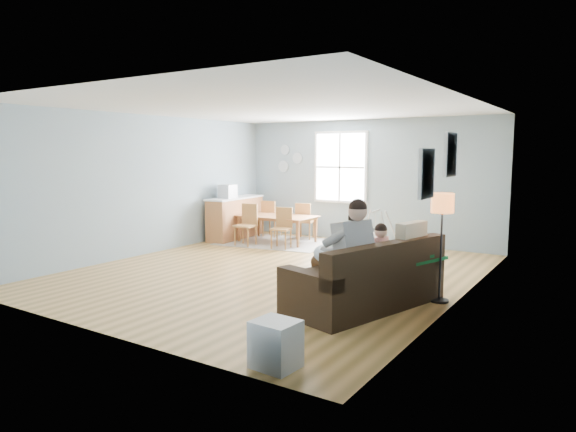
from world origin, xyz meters
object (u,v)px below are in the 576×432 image
Objects in this scene: storage_cube at (275,344)px; dining_table at (276,229)px; chair_sw at (247,222)px; baby_swing at (375,237)px; floor_lamp at (442,212)px; chair_se at (282,226)px; toddler at (375,248)px; chair_nw at (270,217)px; father at (345,250)px; sofa at (369,283)px; counter at (235,217)px; monitor at (227,191)px; chair_ne at (304,219)px.

dining_table reaches higher than storage_cube.
chair_sw is 0.90× the size of baby_swing.
floor_lamp reaches higher than chair_se.
toddler reaches higher than baby_swing.
chair_nw is (-1.01, 1.02, 0.01)m from chair_se.
baby_swing reaches higher than dining_table.
father is 5.76m from chair_nw.
toddler reaches higher than chair_se.
dining_table is 2.00× the size of chair_se.
sofa is 5.01m from dining_table.
counter is at bearing 144.02° from chair_sw.
monitor reaches higher than storage_cube.
father reaches higher than monitor.
floor_lamp is at bearing -24.84° from counter.
storage_cube is at bearing -54.88° from chair_nw.
sofa is at bearing -31.92° from monitor.
storage_cube is 0.52× the size of chair_se.
father reaches higher than chair_sw.
floor_lamp reaches higher than chair_nw.
chair_sw is (-4.03, 2.73, 0.19)m from sofa.
monitor reaches higher than chair_ne.
toddler is 0.94× the size of chair_sw.
floor_lamp reaches higher than chair_ne.
toddler is at bearing -66.97° from baby_swing.
storage_cube is at bearing -102.52° from floor_lamp.
chair_sw is at bearing 141.93° from father.
baby_swing is at bearing 3.38° from chair_sw.
chair_nw is (-4.22, 3.87, 0.17)m from sofa.
baby_swing is at bearing -11.80° from dining_table.
chair_nw is at bearing -171.08° from chair_ne.
chair_se is 1.00× the size of chair_ne.
chair_ne is at bearing 141.32° from floor_lamp.
storage_cube is at bearing -76.73° from baby_swing.
toddler is at bearing 95.63° from sofa.
father reaches higher than chair_nw.
toddler reaches higher than counter.
toddler is 2.93m from baby_swing.
chair_nw is at bearing 125.12° from storage_cube.
chair_sw is at bearing -118.57° from dining_table.
chair_se is 0.98× the size of chair_nw.
chair_ne is at bearing 98.27° from chair_se.
chair_se is at bearing -81.73° from chair_ne.
toddler reaches higher than chair_sw.
chair_se is at bearing 122.81° from storage_cube.
father is at bearing -46.12° from chair_se.
father reaches higher than chair_ne.
storage_cube is at bearing -61.11° from chair_ne.
sofa is 2.79× the size of chair_ne.
baby_swing is (-1.85, 2.15, -0.79)m from floor_lamp.
chair_sw reaches higher than storage_cube.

